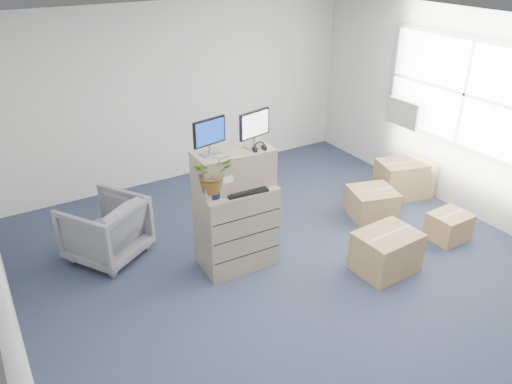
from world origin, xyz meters
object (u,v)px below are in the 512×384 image
Objects in this scene: monitor_left at (210,135)px; keyboard at (246,191)px; water_bottle at (241,173)px; monitor_right at (254,127)px; filing_cabinet_lower at (237,227)px; office_chair at (105,226)px; potted_plant at (213,177)px.

keyboard is (0.31, -0.23, -0.66)m from monitor_left.
monitor_right is at bearing -23.22° from water_bottle.
monitor_right is 1.57× the size of water_bottle.
filing_cabinet_lower is at bearing -143.29° from water_bottle.
monitor_right is 0.57m from water_bottle.
monitor_left reaches higher than water_bottle.
keyboard is 0.57× the size of office_chair.
monitor_left is 0.73× the size of potted_plant.
keyboard is 0.87× the size of potted_plant.
office_chair is at bearing 135.90° from monitor_right.
water_bottle is at bearing 80.96° from keyboard.
filing_cabinet_lower is 2.13× the size of keyboard.
keyboard is at bearing -104.94° from water_bottle.
water_bottle is (0.06, 0.23, 0.12)m from keyboard.
potted_plant is at bearing -158.52° from water_bottle.
monitor_right is at bearing 10.44° from potted_plant.
water_bottle is 0.49m from potted_plant.
filing_cabinet_lower is 1.86× the size of potted_plant.
water_bottle is at bearing 115.33° from office_chair.
keyboard is (0.05, -0.15, 0.53)m from filing_cabinet_lower.
filing_cabinet_lower is at bearing 113.64° from keyboard.
monitor_left is (-0.27, 0.08, 1.20)m from filing_cabinet_lower.
filing_cabinet_lower is 0.56m from keyboard.
monitor_right is at bearing -17.87° from monitor_left.
potted_plant is at bearing -162.31° from filing_cabinet_lower.
potted_plant reaches higher than keyboard.
office_chair is at bearing 132.57° from potted_plant.
filing_cabinet_lower reaches higher than office_chair.
potted_plant is (-0.44, -0.17, 0.12)m from water_bottle.
monitor_right is 0.87× the size of keyboard.
filing_cabinet_lower is 0.85m from potted_plant.
monitor_right reaches higher than filing_cabinet_lower.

